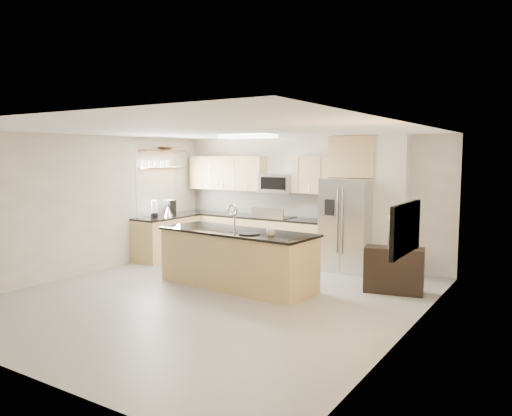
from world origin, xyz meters
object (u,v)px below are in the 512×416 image
Objects in this scene: refrigerator at (348,225)px; kettle at (168,211)px; cup at (271,232)px; bowl at (166,148)px; range at (274,238)px; credenza at (394,270)px; microwave at (278,183)px; coffee_maker at (170,208)px; television at (396,228)px; platter at (249,233)px; flower_vase at (399,228)px; blender at (154,210)px; island at (237,258)px.

kettle is at bearing -164.69° from refrigerator.
bowl reaches higher than cup.
range reaches higher than credenza.
microwave is 0.82× the size of credenza.
coffee_maker is 6.03m from television.
kettle is at bearing 69.53° from television.
platter is 2.42m from flower_vase.
cup is 0.39m from platter.
refrigerator is 3.99m from blender.
platter is (0.91, -2.37, 0.49)m from range.
blender is at bearing -87.70° from coffee_maker.
microwave reaches higher than kettle.
bowl is at bearing 159.25° from island.
microwave is (0.00, 0.12, 1.16)m from range.
flower_vase reaches higher than range.
credenza is at bearing 31.74° from platter.
island is at bearing -118.27° from refrigerator.
flower_vase reaches higher than blender.
television is (3.51, -3.24, -0.28)m from microwave.
blender is (-2.60, 0.73, 0.60)m from island.
bowl is at bearing 165.04° from credenza.
bowl is 5.38m from flower_vase.
microwave is at bearing 23.44° from bowl.
island reaches higher than credenza.
island is at bearing -15.70° from blender.
bowl is 0.34× the size of television.
kettle is at bearing -42.13° from bowl.
flower_vase is (0.06, 0.05, 0.69)m from credenza.
range is 1.23× the size of credenza.
credenza is (1.24, -1.09, -0.52)m from refrigerator.
range is 2.59m from blender.
television is (2.22, -0.80, 0.34)m from cup.
credenza is at bearing -0.92° from kettle.
microwave is at bearing 109.97° from platter.
television reaches higher than island.
refrigerator is 1.67m from flower_vase.
microwave reaches higher than platter.
credenza is at bearing -2.39° from coffee_maker.
coffee_maker is at bearing 159.28° from island.
television is at bearing -20.47° from kettle.
blender is 1.01× the size of bowl.
island is at bearing -77.02° from microwave.
credenza is 2.54× the size of platter.
island is at bearing -156.29° from flower_vase.
flower_vase reaches higher than coffee_maker.
refrigerator is 5.33× the size of coffee_maker.
coffee_maker is at bearing 178.17° from flower_vase.
television is (5.61, -2.19, 0.27)m from coffee_maker.
television is (2.60, -0.75, 0.38)m from platter.
refrigerator reaches higher than television.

